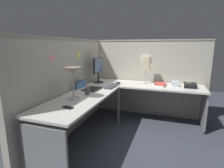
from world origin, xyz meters
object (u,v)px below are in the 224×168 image
object	(u,v)px
monitor	(98,68)
cell_phone	(68,107)
laptop	(87,88)
wall_clock	(146,59)
computer_mouse	(118,83)
book_stack	(160,84)
keyboard	(112,86)
desk_lamp_paper	(146,64)
office_phone	(191,86)
pen_cup	(87,91)
tissue_box	(175,84)
desk_lamp_dome	(73,73)

from	to	relation	value
monitor	cell_phone	size ratio (longest dim) A/B	3.47
laptop	wall_clock	world-z (taller)	wall_clock
computer_mouse	book_stack	size ratio (longest dim) A/B	0.34
keyboard	desk_lamp_paper	world-z (taller)	desk_lamp_paper
computer_mouse	office_phone	xyz separation A→B (m)	(0.08, -1.31, 0.02)
computer_mouse	pen_cup	bearing A→B (deg)	166.27
keyboard	pen_cup	size ratio (longest dim) A/B	2.39
office_phone	tissue_box	world-z (taller)	office_phone
monitor	wall_clock	xyz separation A→B (m)	(0.47, -0.86, 0.17)
laptop	office_phone	world-z (taller)	laptop
computer_mouse	keyboard	bearing A→B (deg)	174.55
pen_cup	wall_clock	world-z (taller)	wall_clock
keyboard	cell_phone	bearing A→B (deg)	175.40
computer_mouse	pen_cup	world-z (taller)	pen_cup
office_phone	desk_lamp_paper	bearing A→B (deg)	84.09
desk_lamp_dome	tissue_box	xyz separation A→B (m)	(1.29, -1.36, -0.32)
monitor	pen_cup	world-z (taller)	monitor
tissue_box	monitor	bearing A→B (deg)	96.11
wall_clock	computer_mouse	bearing A→B (deg)	133.80
office_phone	keyboard	bearing A→B (deg)	105.62
monitor	computer_mouse	world-z (taller)	monitor
keyboard	office_phone	size ratio (longest dim) A/B	2.08
desk_lamp_dome	desk_lamp_paper	xyz separation A→B (m)	(1.33, -0.80, 0.02)
monitor	tissue_box	distance (m)	1.50
wall_clock	laptop	bearing A→B (deg)	140.91
pen_cup	office_phone	world-z (taller)	pen_cup
desk_lamp_dome	cell_phone	bearing A→B (deg)	-160.29
tissue_box	desk_lamp_paper	bearing A→B (deg)	85.85
keyboard	office_phone	xyz separation A→B (m)	(0.38, -1.34, 0.03)
laptop	tissue_box	world-z (taller)	laptop
keyboard	desk_lamp_paper	bearing A→B (deg)	-47.33
keyboard	book_stack	xyz separation A→B (m)	(0.38, -0.81, 0.01)
keyboard	laptop	bearing A→B (deg)	132.28
computer_mouse	wall_clock	size ratio (longest dim) A/B	0.47
book_stack	desk_lamp_paper	distance (m)	0.46
desk_lamp_dome	cell_phone	distance (m)	0.51
laptop	keyboard	xyz separation A→B (m)	(0.29, -0.35, -0.01)
monitor	wall_clock	bearing A→B (deg)	-61.41
cell_phone	laptop	bearing A→B (deg)	29.03
pen_cup	cell_phone	xyz separation A→B (m)	(-0.61, -0.05, -0.05)
monitor	desk_lamp_paper	xyz separation A→B (m)	(0.20, -0.91, 0.09)
laptop	computer_mouse	distance (m)	0.70
wall_clock	keyboard	bearing A→B (deg)	146.46
keyboard	computer_mouse	bearing A→B (deg)	-3.34
cell_phone	book_stack	world-z (taller)	book_stack
keyboard	wall_clock	world-z (taller)	wall_clock
laptop	pen_cup	distance (m)	0.35
monitor	laptop	distance (m)	0.62
pen_cup	tissue_box	bearing A→B (deg)	-51.33
office_phone	book_stack	bearing A→B (deg)	89.52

